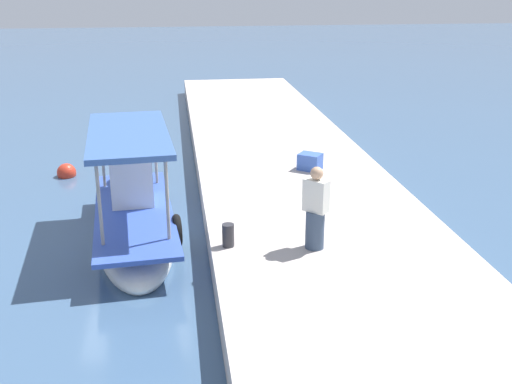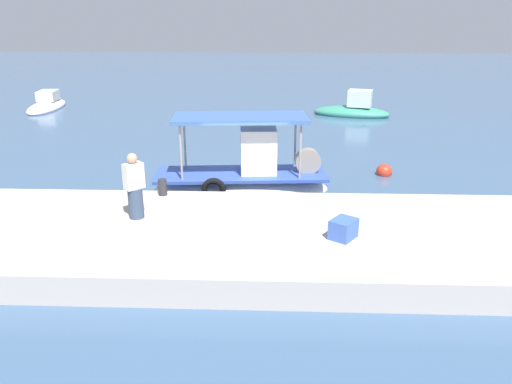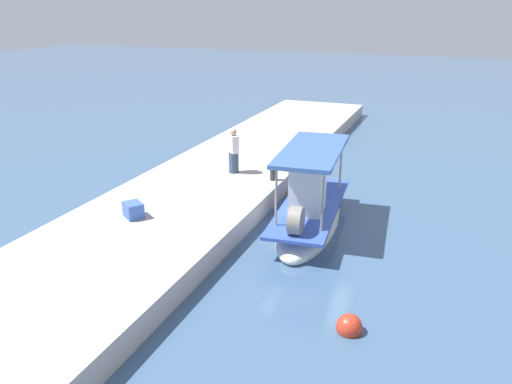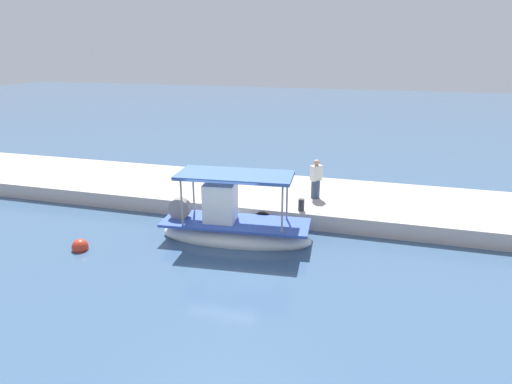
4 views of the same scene
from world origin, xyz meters
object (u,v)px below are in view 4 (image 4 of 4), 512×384
Objects in this scene: cargo_crate at (213,177)px; marker_buoy at (80,247)px; fisherman_near_bollard at (316,181)px; main_fishing_boat at (233,227)px; mooring_bollard at (301,205)px.

cargo_crate reaches higher than marker_buoy.
cargo_crate is 7.35m from marker_buoy.
main_fishing_boat is at bearing 55.82° from fisherman_near_bollard.
cargo_crate is (4.71, -2.70, -0.01)m from mooring_bollard.
cargo_crate is at bearing -108.71° from marker_buoy.
mooring_bollard is at bearing 150.23° from cargo_crate.
cargo_crate is 1.05× the size of marker_buoy.
marker_buoy is at bearing 24.95° from main_fishing_boat.
marker_buoy is (4.89, 2.28, -0.39)m from main_fishing_boat.
marker_buoy is (7.06, 4.23, -0.77)m from mooring_bollard.
main_fishing_boat is 3.42× the size of fisherman_near_bollard.
fisherman_near_bollard is 9.52m from marker_buoy.
fisherman_near_bollard is at bearing -141.26° from marker_buoy.
fisherman_near_bollard is 5.14m from cargo_crate.
mooring_bollard reaches higher than cargo_crate.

